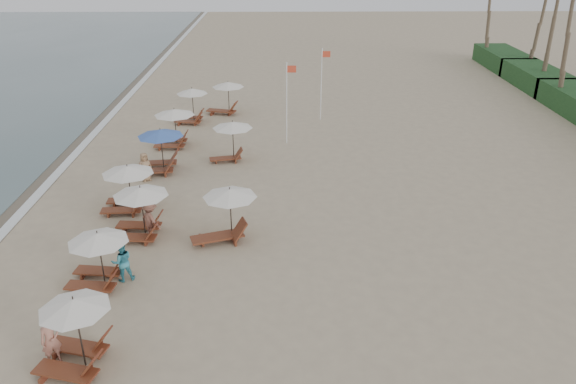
{
  "coord_description": "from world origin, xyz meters",
  "views": [
    {
      "loc": [
        0.62,
        -15.92,
        11.54
      ],
      "look_at": [
        1.0,
        6.19,
        1.3
      ],
      "focal_mm": 34.71,
      "sensor_mm": 36.0,
      "label": 1
    }
  ],
  "objects_px": {
    "lounger_station_1": "(96,257)",
    "lounger_station_6": "(190,105)",
    "inland_station_1": "(230,135)",
    "beachgoer_near": "(51,340)",
    "beachgoer_mid_b": "(151,220)",
    "lounger_station_0": "(72,335)",
    "beachgoer_mid_a": "(122,261)",
    "lounger_station_2": "(138,212)",
    "lounger_station_4": "(158,150)",
    "flag_pole_near": "(287,100)",
    "lounger_station_5": "(172,126)",
    "inland_station_2": "(225,95)",
    "beachgoer_far_b": "(145,167)",
    "lounger_station_3": "(125,186)",
    "inland_station_0": "(223,212)"
  },
  "relations": [
    {
      "from": "inland_station_0",
      "to": "flag_pole_near",
      "type": "xyz_separation_m",
      "value": [
        2.78,
        11.8,
        1.43
      ]
    },
    {
      "from": "lounger_station_0",
      "to": "lounger_station_1",
      "type": "bearing_deg",
      "value": 97.76
    },
    {
      "from": "lounger_station_1",
      "to": "beachgoer_mid_a",
      "type": "relative_size",
      "value": 1.52
    },
    {
      "from": "lounger_station_2",
      "to": "lounger_station_4",
      "type": "relative_size",
      "value": 0.94
    },
    {
      "from": "lounger_station_3",
      "to": "lounger_station_4",
      "type": "distance_m",
      "value": 4.66
    },
    {
      "from": "lounger_station_1",
      "to": "lounger_station_6",
      "type": "bearing_deg",
      "value": 88.11
    },
    {
      "from": "lounger_station_0",
      "to": "lounger_station_3",
      "type": "relative_size",
      "value": 0.97
    },
    {
      "from": "inland_station_1",
      "to": "beachgoer_mid_b",
      "type": "bearing_deg",
      "value": -106.85
    },
    {
      "from": "lounger_station_1",
      "to": "inland_station_1",
      "type": "distance_m",
      "value": 12.72
    },
    {
      "from": "beachgoer_near",
      "to": "beachgoer_mid_a",
      "type": "bearing_deg",
      "value": 43.09
    },
    {
      "from": "lounger_station_1",
      "to": "flag_pole_near",
      "type": "relative_size",
      "value": 0.49
    },
    {
      "from": "lounger_station_0",
      "to": "beachgoer_near",
      "type": "relative_size",
      "value": 1.53
    },
    {
      "from": "inland_station_1",
      "to": "flag_pole_near",
      "type": "relative_size",
      "value": 0.52
    },
    {
      "from": "lounger_station_0",
      "to": "beachgoer_mid_b",
      "type": "bearing_deg",
      "value": 85.23
    },
    {
      "from": "lounger_station_1",
      "to": "lounger_station_5",
      "type": "xyz_separation_m",
      "value": [
        0.26,
        14.47,
        0.16
      ]
    },
    {
      "from": "inland_station_1",
      "to": "beachgoer_near",
      "type": "distance_m",
      "value": 16.67
    },
    {
      "from": "lounger_station_0",
      "to": "lounger_station_5",
      "type": "height_order",
      "value": "lounger_station_0"
    },
    {
      "from": "inland_station_2",
      "to": "flag_pole_near",
      "type": "relative_size",
      "value": 0.57
    },
    {
      "from": "lounger_station_2",
      "to": "lounger_station_3",
      "type": "height_order",
      "value": "lounger_station_2"
    },
    {
      "from": "lounger_station_5",
      "to": "beachgoer_mid_a",
      "type": "bearing_deg",
      "value": -87.69
    },
    {
      "from": "beachgoer_far_b",
      "to": "inland_station_2",
      "type": "bearing_deg",
      "value": 34.32
    },
    {
      "from": "lounger_station_1",
      "to": "lounger_station_4",
      "type": "xyz_separation_m",
      "value": [
        0.14,
        10.63,
        0.08
      ]
    },
    {
      "from": "lounger_station_3",
      "to": "inland_station_2",
      "type": "xyz_separation_m",
      "value": [
        3.2,
        15.18,
        0.14
      ]
    },
    {
      "from": "lounger_station_1",
      "to": "lounger_station_5",
      "type": "bearing_deg",
      "value": 88.95
    },
    {
      "from": "lounger_station_6",
      "to": "inland_station_1",
      "type": "xyz_separation_m",
      "value": [
        3.22,
        -7.03,
        0.29
      ]
    },
    {
      "from": "inland_station_2",
      "to": "beachgoer_mid_b",
      "type": "height_order",
      "value": "inland_station_2"
    },
    {
      "from": "lounger_station_5",
      "to": "beachgoer_far_b",
      "type": "bearing_deg",
      "value": -96.52
    },
    {
      "from": "inland_station_0",
      "to": "lounger_station_3",
      "type": "bearing_deg",
      "value": 148.61
    },
    {
      "from": "lounger_station_6",
      "to": "beachgoer_far_b",
      "type": "height_order",
      "value": "lounger_station_6"
    },
    {
      "from": "lounger_station_5",
      "to": "lounger_station_1",
      "type": "bearing_deg",
      "value": -91.05
    },
    {
      "from": "lounger_station_5",
      "to": "beachgoer_mid_b",
      "type": "bearing_deg",
      "value": -85.09
    },
    {
      "from": "lounger_station_4",
      "to": "beachgoer_mid_a",
      "type": "height_order",
      "value": "lounger_station_4"
    },
    {
      "from": "inland_station_0",
      "to": "beachgoer_far_b",
      "type": "relative_size",
      "value": 1.91
    },
    {
      "from": "flag_pole_near",
      "to": "lounger_station_3",
      "type": "bearing_deg",
      "value": -129.92
    },
    {
      "from": "lounger_station_0",
      "to": "beachgoer_mid_b",
      "type": "xyz_separation_m",
      "value": [
        0.64,
        7.64,
        -0.31
      ]
    },
    {
      "from": "lounger_station_4",
      "to": "inland_station_0",
      "type": "xyz_separation_m",
      "value": [
        4.14,
        -7.49,
        0.09
      ]
    },
    {
      "from": "beachgoer_mid_a",
      "to": "lounger_station_2",
      "type": "bearing_deg",
      "value": -110.57
    },
    {
      "from": "lounger_station_1",
      "to": "lounger_station_3",
      "type": "xyz_separation_m",
      "value": [
        -0.42,
        6.0,
        0.07
      ]
    },
    {
      "from": "inland_station_2",
      "to": "beachgoer_far_b",
      "type": "distance_m",
      "value": 12.2
    },
    {
      "from": "lounger_station_4",
      "to": "flag_pole_near",
      "type": "bearing_deg",
      "value": 31.89
    },
    {
      "from": "lounger_station_5",
      "to": "lounger_station_3",
      "type": "bearing_deg",
      "value": -94.6
    },
    {
      "from": "beachgoer_near",
      "to": "beachgoer_far_b",
      "type": "height_order",
      "value": "beachgoer_near"
    },
    {
      "from": "lounger_station_4",
      "to": "lounger_station_1",
      "type": "bearing_deg",
      "value": -90.74
    },
    {
      "from": "beachgoer_near",
      "to": "lounger_station_0",
      "type": "bearing_deg",
      "value": -48.01
    },
    {
      "from": "lounger_station_1",
      "to": "beachgoer_near",
      "type": "bearing_deg",
      "value": -92.12
    },
    {
      "from": "lounger_station_1",
      "to": "lounger_station_2",
      "type": "distance_m",
      "value": 3.57
    },
    {
      "from": "beachgoer_near",
      "to": "beachgoer_mid_b",
      "type": "relative_size",
      "value": 0.97
    },
    {
      "from": "lounger_station_4",
      "to": "beachgoer_far_b",
      "type": "relative_size",
      "value": 1.8
    },
    {
      "from": "inland_station_2",
      "to": "inland_station_0",
      "type": "bearing_deg",
      "value": -85.26
    },
    {
      "from": "lounger_station_2",
      "to": "lounger_station_5",
      "type": "xyz_separation_m",
      "value": [
        -0.44,
        10.97,
        0.11
      ]
    }
  ]
}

